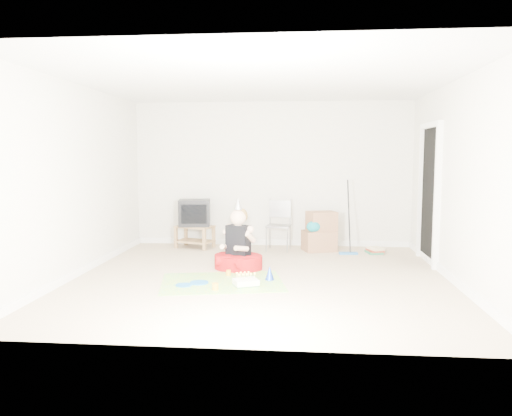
# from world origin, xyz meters

# --- Properties ---
(ground) EXTENTS (5.00, 5.00, 0.00)m
(ground) POSITION_xyz_m (0.00, 0.00, 0.00)
(ground) COLOR #C5AD8D
(ground) RESTS_ON ground
(doorway_recess) EXTENTS (0.02, 0.90, 2.05)m
(doorway_recess) POSITION_xyz_m (2.48, 1.20, 1.02)
(doorway_recess) COLOR black
(doorway_recess) RESTS_ON ground
(tv_stand) EXTENTS (0.73, 0.57, 0.40)m
(tv_stand) POSITION_xyz_m (-1.34, 2.08, 0.24)
(tv_stand) COLOR olive
(tv_stand) RESTS_ON ground
(crt_tv) EXTENTS (0.60, 0.52, 0.47)m
(crt_tv) POSITION_xyz_m (-1.34, 2.08, 0.63)
(crt_tv) COLOR black
(crt_tv) RESTS_ON tv_stand
(folding_chair) EXTENTS (0.44, 0.42, 0.88)m
(folding_chair) POSITION_xyz_m (0.15, 1.96, 0.43)
(folding_chair) COLOR gray
(folding_chair) RESTS_ON ground
(cardboard_boxes) EXTENTS (0.63, 0.57, 0.68)m
(cardboard_boxes) POSITION_xyz_m (0.86, 2.01, 0.32)
(cardboard_boxes) COLOR #996A4A
(cardboard_boxes) RESTS_ON ground
(floor_mop) EXTENTS (0.31, 0.41, 1.22)m
(floor_mop) POSITION_xyz_m (1.33, 1.73, 0.26)
(floor_mop) COLOR #246AB7
(floor_mop) RESTS_ON ground
(book_pile) EXTENTS (0.30, 0.34, 0.10)m
(book_pile) POSITION_xyz_m (1.77, 1.86, 0.05)
(book_pile) COLOR #2A7F58
(book_pile) RESTS_ON ground
(seated_woman) EXTENTS (0.95, 0.95, 1.04)m
(seated_woman) POSITION_xyz_m (-0.37, 0.52, 0.23)
(seated_woman) COLOR #A20E12
(seated_woman) RESTS_ON ground
(party_mat) EXTENTS (1.75, 1.41, 0.01)m
(party_mat) POSITION_xyz_m (-0.48, -0.30, 0.00)
(party_mat) COLOR #DC2E7D
(party_mat) RESTS_ON ground
(birthday_cake) EXTENTS (0.36, 0.33, 0.14)m
(birthday_cake) POSITION_xyz_m (-0.15, -0.44, 0.04)
(birthday_cake) COLOR white
(birthday_cake) RESTS_ON party_mat
(blue_plate_near) EXTENTS (0.28, 0.28, 0.01)m
(blue_plate_near) POSITION_xyz_m (-0.76, -0.38, 0.01)
(blue_plate_near) COLOR #1768B8
(blue_plate_near) RESTS_ON party_mat
(blue_plate_far) EXTENTS (0.24, 0.24, 0.01)m
(blue_plate_far) POSITION_xyz_m (-0.93, -0.52, 0.01)
(blue_plate_far) COLOR #1768B8
(blue_plate_far) RESTS_ON party_mat
(orange_cup_near) EXTENTS (0.08, 0.08, 0.07)m
(orange_cup_near) POSITION_xyz_m (-0.45, 0.07, 0.04)
(orange_cup_near) COLOR #FFA11C
(orange_cup_near) RESTS_ON party_mat
(orange_cup_far) EXTENTS (0.09, 0.09, 0.09)m
(orange_cup_far) POSITION_xyz_m (-0.50, -0.69, 0.05)
(orange_cup_far) COLOR #FFA11C
(orange_cup_far) RESTS_ON party_mat
(blue_party_hat) EXTENTS (0.16, 0.16, 0.18)m
(blue_party_hat) POSITION_xyz_m (0.13, -0.13, 0.10)
(blue_party_hat) COLOR #193FB3
(blue_party_hat) RESTS_ON party_mat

